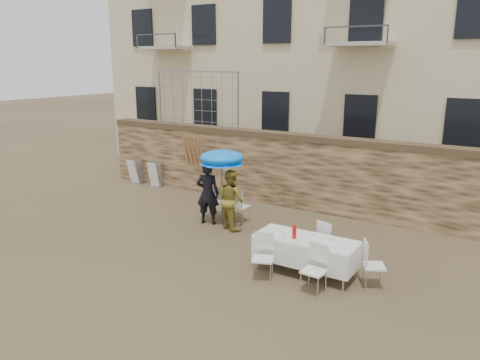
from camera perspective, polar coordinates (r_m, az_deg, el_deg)
The scene contains 17 objects.
ground at distance 10.81m, azimuth -8.05°, elevation -9.40°, with size 80.00×80.00×0.00m, color brown.
stone_wall at distance 14.47m, azimuth 4.46°, elevation 1.37°, with size 13.00×0.50×2.20m, color brown.
chain_link_fence at distance 15.75m, azimuth -5.29°, elevation 9.76°, with size 3.20×0.06×1.80m, color gray, non-canonical shape.
man_suit at distance 12.67m, azimuth -3.96°, elevation -1.61°, with size 0.63×0.41×1.72m, color black.
woman_dress at distance 12.28m, azimuth -1.10°, elevation -2.38°, with size 0.78×0.60×1.60m, color gold.
umbrella at distance 12.30m, azimuth -2.24°, elevation 2.50°, with size 1.21×1.21×1.92m.
couple_chair_left at distance 13.21m, azimuth -2.54°, elevation -2.64°, with size 0.48×0.48×0.96m, color white, non-canonical shape.
couple_chair_right at distance 12.84m, azimuth 0.05°, elevation -3.12°, with size 0.48×0.48×0.96m, color white, non-canonical shape.
banquet_table at distance 9.82m, azimuth 8.04°, elevation -7.26°, with size 2.10×0.85×0.78m.
soda_bottle at distance 9.71m, azimuth 6.63°, elevation -6.38°, with size 0.09×0.09×0.26m, color red.
table_chair_front_left at distance 9.54m, azimuth 2.80°, elevation -9.44°, with size 0.48×0.48×0.96m, color white, non-canonical shape.
table_chair_front_right at distance 9.11m, azimuth 8.98°, elevation -10.80°, with size 0.48×0.48×0.96m, color white, non-canonical shape.
table_chair_back at distance 10.54m, azimuth 10.77°, elevation -7.32°, with size 0.48×0.48×0.96m, color white, non-canonical shape.
table_chair_side at distance 9.59m, azimuth 16.03°, elevation -9.87°, with size 0.48×0.48×0.96m, color white, non-canonical shape.
chair_stack_left at distance 17.46m, azimuth -12.21°, elevation 1.16°, with size 0.46×0.47×0.92m, color white, non-canonical shape.
chair_stack_right at distance 16.86m, azimuth -9.99°, elevation 0.81°, with size 0.46×0.40×0.92m, color white, non-canonical shape.
wood_planks at distance 15.80m, azimuth -5.54°, elevation 2.07°, with size 0.70×0.20×2.00m, color #A37749, non-canonical shape.
Camera 1 is at (6.41, -7.57, 4.30)m, focal length 35.00 mm.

